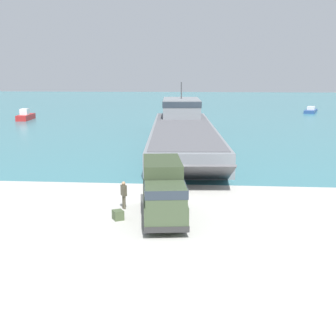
# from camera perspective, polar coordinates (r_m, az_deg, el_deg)

# --- Properties ---
(ground_plane) EXTENTS (240.00, 240.00, 0.00)m
(ground_plane) POSITION_cam_1_polar(r_m,az_deg,el_deg) (32.19, -0.38, -3.77)
(ground_plane) COLOR #B7B5AD
(water_surface) EXTENTS (240.00, 180.00, 0.01)m
(water_surface) POSITION_cam_1_polar(r_m,az_deg,el_deg) (125.51, 3.65, 7.61)
(water_surface) COLOR teal
(water_surface) RESTS_ON ground_plane
(landing_craft) EXTENTS (10.42, 43.44, 7.18)m
(landing_craft) POSITION_cam_1_polar(r_m,az_deg,el_deg) (59.34, 1.81, 4.94)
(landing_craft) COLOR gray
(landing_craft) RESTS_ON ground_plane
(military_truck) EXTENTS (3.39, 7.56, 3.30)m
(military_truck) POSITION_cam_1_polar(r_m,az_deg,el_deg) (27.62, -0.59, -2.78)
(military_truck) COLOR #3D4C33
(military_truck) RESTS_ON ground_plane
(soldier_on_ramp) EXTENTS (0.45, 0.50, 1.79)m
(soldier_on_ramp) POSITION_cam_1_polar(r_m,az_deg,el_deg) (29.73, -5.41, -3.05)
(soldier_on_ramp) COLOR #4C4738
(soldier_on_ramp) RESTS_ON ground_plane
(moored_boat_a) EXTENTS (4.27, 7.57, 1.32)m
(moored_boat_a) POSITION_cam_1_polar(r_m,az_deg,el_deg) (107.41, 17.01, 6.72)
(moored_boat_a) COLOR navy
(moored_boat_a) RESTS_ON ground_plane
(moored_boat_b) EXTENTS (2.49, 6.54, 2.08)m
(moored_boat_b) POSITION_cam_1_polar(r_m,az_deg,el_deg) (90.47, -16.97, 6.07)
(moored_boat_b) COLOR #B22323
(moored_boat_b) RESTS_ON ground_plane
(cargo_crate) EXTENTS (0.82, 0.86, 0.56)m
(cargo_crate) POSITION_cam_1_polar(r_m,az_deg,el_deg) (27.81, -6.11, -5.71)
(cargo_crate) COLOR #475638
(cargo_crate) RESTS_ON ground_plane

